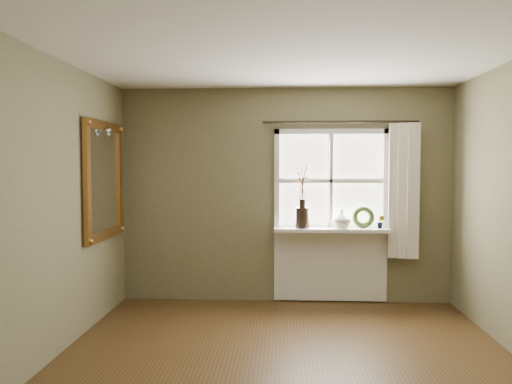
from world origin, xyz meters
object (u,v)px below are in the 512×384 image
Objects in this scene: wreath at (363,220)px; gilt_mirror at (104,180)px; cream_vase at (342,219)px; dark_jug at (302,218)px.

wreath is 0.21× the size of gilt_mirror.
gilt_mirror reaches higher than cream_vase.
dark_jug is at bearing 180.00° from cream_vase.
wreath is at bearing 3.16° from dark_jug.
cream_vase is at bearing 13.46° from gilt_mirror.
dark_jug is 0.93× the size of wreath.
cream_vase is 2.75m from gilt_mirror.
wreath reaches higher than cream_vase.
cream_vase is 0.26m from wreath.
gilt_mirror is at bearing -163.80° from dark_jug.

